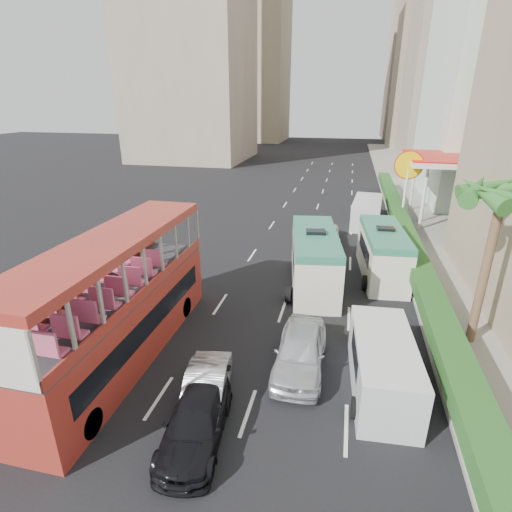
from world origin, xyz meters
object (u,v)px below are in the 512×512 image
(double_decker_bus, at_px, (119,300))
(minibus_far, at_px, (382,253))
(car_black, at_px, (197,437))
(shell_station, at_px, (444,190))
(palm_tree, at_px, (485,271))
(panel_van_far, at_px, (367,212))
(minibus_near, at_px, (314,260))
(panel_van_near, at_px, (383,366))
(car_silver_lane_a, at_px, (206,406))
(car_silver_lane_b, at_px, (300,367))
(van_asset, at_px, (325,243))

(double_decker_bus, bearing_deg, minibus_far, 44.95)
(car_black, bearing_deg, minibus_far, 59.80)
(shell_station, bearing_deg, palm_tree, -96.60)
(panel_van_far, bearing_deg, palm_tree, -71.95)
(minibus_near, height_order, panel_van_near, minibus_near)
(panel_van_near, relative_size, palm_tree, 0.78)
(double_decker_bus, height_order, car_black, double_decker_bus)
(car_black, bearing_deg, minibus_near, 71.96)
(car_silver_lane_a, height_order, minibus_far, minibus_far)
(car_black, distance_m, minibus_far, 15.25)
(car_silver_lane_a, relative_size, panel_van_near, 0.78)
(double_decker_bus, height_order, car_silver_lane_b, double_decker_bus)
(shell_station, bearing_deg, car_silver_lane_a, -115.36)
(car_silver_lane_a, xyz_separation_m, van_asset, (2.84, 17.61, 0.00))
(car_black, height_order, shell_station, shell_station)
(car_silver_lane_a, relative_size, van_asset, 0.90)
(minibus_near, height_order, shell_station, shell_station)
(van_asset, distance_m, minibus_near, 7.45)
(van_asset, bearing_deg, panel_van_near, -83.85)
(panel_van_near, bearing_deg, panel_van_far, 86.25)
(minibus_near, bearing_deg, palm_tree, -40.21)
(van_asset, bearing_deg, minibus_near, -96.25)
(van_asset, relative_size, minibus_far, 0.68)
(car_silver_lane_a, relative_size, shell_station, 0.48)
(car_silver_lane_b, distance_m, minibus_near, 7.68)
(minibus_far, relative_size, panel_van_near, 1.28)
(minibus_near, distance_m, panel_van_far, 12.96)
(car_black, relative_size, panel_van_far, 0.79)
(minibus_near, height_order, panel_van_far, minibus_near)
(double_decker_bus, bearing_deg, car_black, -37.90)
(car_silver_lane_b, bearing_deg, palm_tree, 25.03)
(palm_tree, height_order, shell_station, palm_tree)
(car_black, distance_m, panel_van_far, 24.89)
(car_silver_lane_b, height_order, shell_station, shell_station)
(minibus_far, height_order, panel_van_far, minibus_far)
(car_black, distance_m, panel_van_near, 6.72)
(car_silver_lane_b, bearing_deg, panel_van_near, -11.37)
(palm_tree, bearing_deg, double_decker_bus, -163.84)
(car_silver_lane_b, relative_size, minibus_near, 0.67)
(car_black, relative_size, shell_station, 0.53)
(car_silver_lane_b, xyz_separation_m, minibus_far, (3.54, 9.72, 1.41))
(van_asset, bearing_deg, palm_tree, -64.24)
(car_black, xyz_separation_m, panel_van_far, (5.63, 24.22, 1.07))
(panel_van_near, xyz_separation_m, shell_station, (6.06, 22.80, 1.76))
(double_decker_bus, height_order, shell_station, shell_station)
(palm_tree, relative_size, shell_station, 0.80)
(double_decker_bus, xyz_separation_m, car_black, (4.32, -3.36, -2.53))
(minibus_far, bearing_deg, car_black, -119.47)
(double_decker_bus, distance_m, minibus_near, 10.77)
(minibus_far, distance_m, panel_van_far, 10.38)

